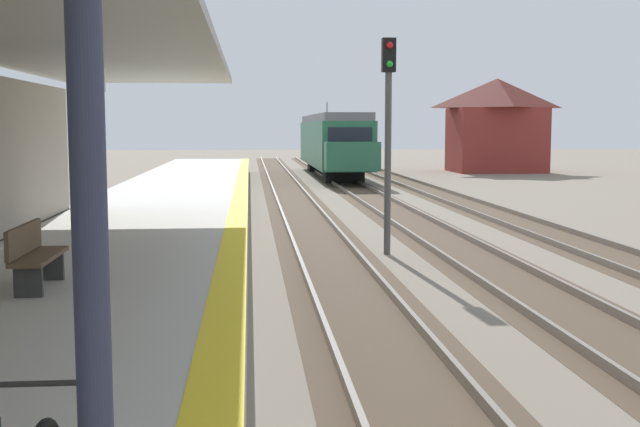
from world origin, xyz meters
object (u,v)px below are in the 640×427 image
at_px(platform_bench, 34,254).
at_px(distant_trackside_house, 496,123).
at_px(approaching_train, 333,142).
at_px(rail_signal_post, 388,123).

relative_size(platform_bench, distant_trackside_house, 0.24).
bearing_deg(platform_bench, distant_trackside_house, 65.42).
bearing_deg(distant_trackside_house, approaching_train, -160.89).
bearing_deg(rail_signal_post, distant_trackside_house, 68.93).
bearing_deg(platform_bench, approaching_train, 78.29).
bearing_deg(distant_trackside_house, rail_signal_post, -111.07).
height_order(rail_signal_post, platform_bench, rail_signal_post).
xyz_separation_m(rail_signal_post, distant_trackside_house, (13.65, 35.44, 0.14)).
bearing_deg(distant_trackside_house, platform_bench, -114.58).
height_order(approaching_train, distant_trackside_house, distant_trackside_house).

